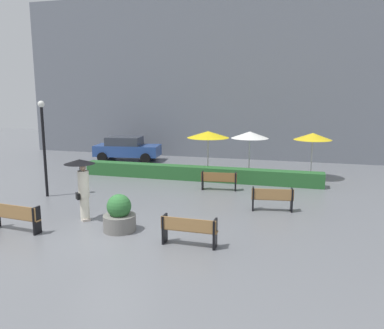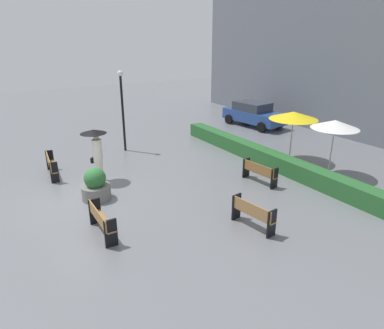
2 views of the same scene
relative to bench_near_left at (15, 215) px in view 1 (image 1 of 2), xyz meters
The scene contains 14 objects.
ground_plane 3.20m from the bench_near_left, ahead, with size 60.00×60.00×0.00m, color slate.
bench_near_left is the anchor object (origin of this frame).
bench_near_right 5.78m from the bench_near_left, ahead, with size 1.67×0.39×0.87m.
bench_far_right 9.03m from the bench_near_left, 29.63° to the left, with size 1.59×0.57×0.88m.
bench_back_row 8.81m from the bench_near_left, 53.44° to the left, with size 1.66×0.54×0.84m.
pedestrian_with_umbrella 2.39m from the bench_near_left, 45.07° to the left, with size 1.05×1.05×2.18m.
planter_pot 3.38m from the bench_near_left, 16.22° to the left, with size 1.05×1.05×1.22m.
lamp_post 4.77m from the bench_near_left, 112.85° to the left, with size 0.28×0.28×4.09m.
patio_umbrella_yellow 11.05m from the bench_near_left, 68.58° to the left, with size 2.25×2.25×2.39m.
patio_umbrella_white 12.07m from the bench_near_left, 58.70° to the left, with size 1.95×1.95×2.43m.
patio_umbrella_yellow_far 14.26m from the bench_near_left, 48.65° to the left, with size 1.91×1.91×2.40m.
hedge_strip 9.60m from the bench_near_left, 66.83° to the left, with size 12.36×0.70×0.70m, color #28602D.
building_facade 17.43m from the bench_near_left, 79.22° to the left, with size 28.00×1.20×10.91m, color slate.
parked_car 13.47m from the bench_near_left, 99.56° to the left, with size 4.40×2.42×1.57m.
Camera 1 is at (5.66, -10.53, 4.44)m, focal length 36.63 mm.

